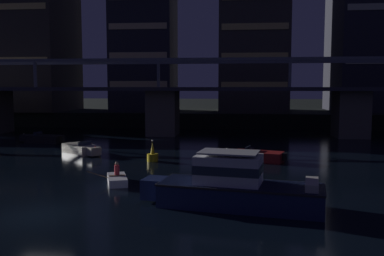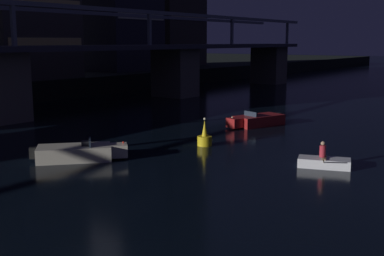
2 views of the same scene
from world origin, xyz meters
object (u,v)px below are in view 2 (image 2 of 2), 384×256
Objects in this scene: speedboat_near_center at (257,120)px; channel_buoy at (205,138)px; speedboat_mid_left at (78,153)px; dinghy_with_paddler at (324,162)px.

speedboat_near_center is 2.93× the size of channel_buoy.
speedboat_near_center is at bearing -8.36° from speedboat_mid_left.
speedboat_near_center is at bearing 45.33° from dinghy_with_paddler.
dinghy_with_paddler is (-0.63, -7.99, -0.20)m from channel_buoy.
channel_buoy is (-8.28, -1.03, 0.06)m from speedboat_near_center.
dinghy_with_paddler reaches higher than speedboat_near_center.
channel_buoy is 0.62× the size of dinghy_with_paddler.
speedboat_mid_left is 7.91m from channel_buoy.
speedboat_near_center is at bearing 7.07° from channel_buoy.
speedboat_near_center is 12.68m from dinghy_with_paddler.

